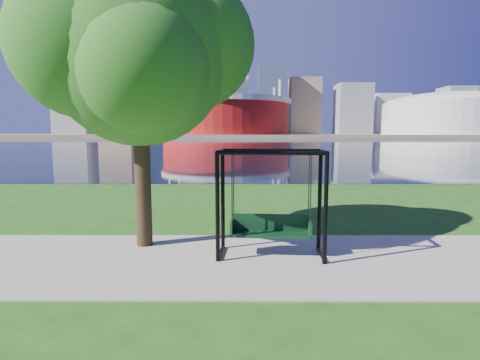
{
  "coord_description": "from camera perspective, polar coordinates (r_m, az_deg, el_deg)",
  "views": [
    {
      "loc": [
        -0.06,
        -8.38,
        2.78
      ],
      "look_at": [
        -0.09,
        0.0,
        1.73
      ],
      "focal_mm": 28.0,
      "sensor_mm": 36.0,
      "label": 1
    }
  ],
  "objects": [
    {
      "name": "stadium",
      "position": [
        243.86,
        -2.19,
        9.81
      ],
      "size": [
        83.0,
        83.0,
        32.0
      ],
      "color": "maroon",
      "rests_on": "far_bank"
    },
    {
      "name": "swing",
      "position": [
        8.41,
        4.72,
        -3.91
      ],
      "size": [
        2.43,
        1.19,
        2.42
      ],
      "rotation": [
        0.0,
        0.0,
        -0.07
      ],
      "color": "black",
      "rests_on": "ground"
    },
    {
      "name": "arena",
      "position": [
        278.66,
        29.56,
        8.91
      ],
      "size": [
        84.0,
        84.0,
        26.56
      ],
      "color": "beige",
      "rests_on": "far_bank"
    },
    {
      "name": "river",
      "position": [
        110.42,
        0.21,
        5.69
      ],
      "size": [
        900.0,
        180.0,
        0.02
      ],
      "primitive_type": "cube",
      "color": "black",
      "rests_on": "ground"
    },
    {
      "name": "path",
      "position": [
        8.35,
        0.61,
        -12.18
      ],
      "size": [
        120.0,
        4.0,
        0.03
      ],
      "primitive_type": "cube",
      "color": "#9E937F",
      "rests_on": "ground"
    },
    {
      "name": "far_bank",
      "position": [
        314.39,
        0.19,
        6.8
      ],
      "size": [
        900.0,
        228.0,
        2.0
      ],
      "primitive_type": "cube",
      "color": "#937F60",
      "rests_on": "ground"
    },
    {
      "name": "ground",
      "position": [
        8.83,
        0.59,
        -11.2
      ],
      "size": [
        900.0,
        900.0,
        0.0
      ],
      "primitive_type": "plane",
      "color": "#1E5114",
      "rests_on": "ground"
    },
    {
      "name": "park_tree",
      "position": [
        9.58,
        -15.41,
        18.52
      ],
      "size": [
        5.46,
        4.93,
        6.78
      ],
      "color": "black",
      "rests_on": "ground"
    },
    {
      "name": "skyline",
      "position": [
        329.47,
        -0.57,
        12.89
      ],
      "size": [
        392.0,
        66.0,
        96.5
      ],
      "color": "gray",
      "rests_on": "far_bank"
    }
  ]
}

